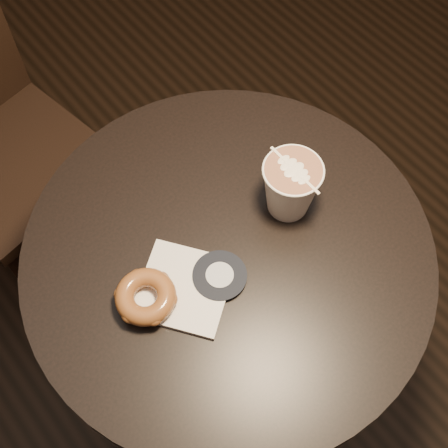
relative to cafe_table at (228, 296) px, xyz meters
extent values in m
plane|color=black|center=(0.00, 0.00, -0.55)|extent=(4.50, 4.50, 0.00)
cylinder|color=black|center=(0.00, 0.00, 0.18)|extent=(0.70, 0.70, 0.03)
cylinder|color=black|center=(0.00, 0.00, -0.18)|extent=(0.07, 0.07, 0.70)
cylinder|color=black|center=(0.00, 0.00, -0.54)|extent=(0.44, 0.44, 0.02)
cube|color=black|center=(-0.16, 0.63, -0.12)|extent=(0.44, 0.44, 0.04)
cylinder|color=black|center=(-0.29, 0.44, -0.34)|extent=(0.03, 0.03, 0.43)
cylinder|color=black|center=(0.03, 0.50, -0.34)|extent=(0.03, 0.03, 0.43)
cylinder|color=black|center=(-0.03, 0.82, -0.34)|extent=(0.03, 0.03, 0.43)
cube|color=silver|center=(-0.10, -0.01, 0.20)|extent=(0.20, 0.20, 0.01)
torus|color=brown|center=(-0.16, 0.01, 0.22)|extent=(0.10, 0.10, 0.03)
camera|label=1|loc=(-0.29, -0.35, 1.14)|focal=50.00mm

